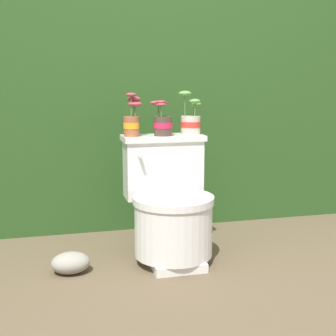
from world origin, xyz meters
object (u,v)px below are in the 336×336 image
(toilet, at_px, (170,207))
(potted_plant_middle, at_px, (191,120))
(potted_plant_left, at_px, (132,120))
(potted_plant_midleft, at_px, (163,122))
(garden_stone, at_px, (71,263))

(toilet, xyz_separation_m, potted_plant_middle, (0.16, 0.15, 0.45))
(potted_plant_left, bearing_deg, potted_plant_midleft, -0.59)
(potted_plant_left, height_order, potted_plant_middle, potted_plant_middle)
(potted_plant_middle, bearing_deg, garden_stone, -161.26)
(potted_plant_middle, bearing_deg, potted_plant_midleft, -175.16)
(potted_plant_left, bearing_deg, potted_plant_middle, 2.10)
(potted_plant_midleft, distance_m, garden_stone, 0.88)
(toilet, distance_m, potted_plant_middle, 0.50)
(potted_plant_midleft, relative_size, garden_stone, 1.00)
(toilet, distance_m, garden_stone, 0.58)
(garden_stone, bearing_deg, potted_plant_left, 31.85)
(potted_plant_midleft, bearing_deg, potted_plant_left, 179.41)
(toilet, height_order, garden_stone, toilet)
(garden_stone, bearing_deg, toilet, 8.64)
(toilet, distance_m, potted_plant_midleft, 0.47)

